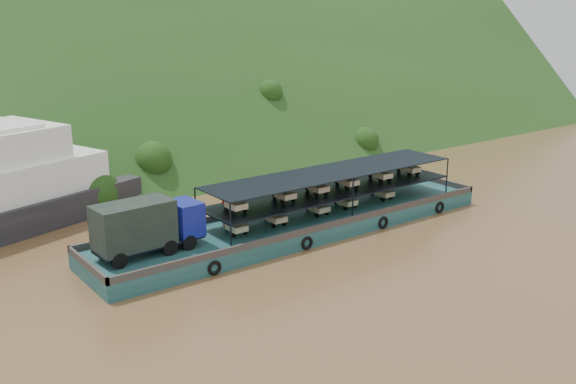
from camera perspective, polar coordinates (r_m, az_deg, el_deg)
ground at (r=51.63m, az=3.79°, el=-3.78°), size 160.00×160.00×0.00m
hillside at (r=81.28m, az=-12.99°, el=3.14°), size 140.00×39.60×39.60m
cargo_barge at (r=50.67m, az=-0.52°, el=-2.62°), size 35.00×7.18×5.02m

